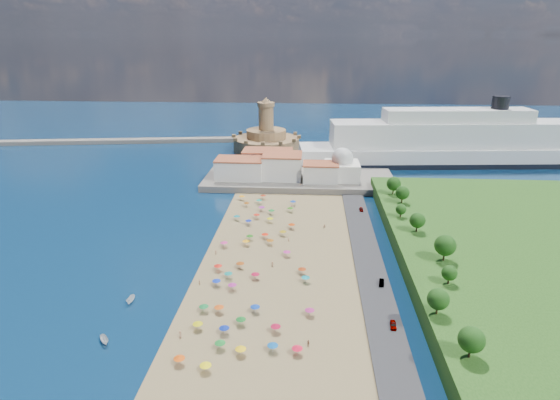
{
  "coord_description": "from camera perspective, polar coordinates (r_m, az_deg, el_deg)",
  "views": [
    {
      "loc": [
        15.2,
        -141.93,
        67.17
      ],
      "look_at": [
        4.0,
        25.0,
        8.0
      ],
      "focal_mm": 30.0,
      "sensor_mm": 36.0,
      "label": 1
    }
  ],
  "objects": [
    {
      "name": "waterfront_buildings",
      "position": [
        224.32,
        -0.97,
        4.15
      ],
      "size": [
        57.0,
        29.0,
        11.0
      ],
      "color": "silver",
      "rests_on": "terrace"
    },
    {
      "name": "ground",
      "position": [
        157.76,
        -2.07,
        -5.74
      ],
      "size": [
        700.0,
        700.0,
        0.0
      ],
      "primitive_type": "plane",
      "color": "#071938",
      "rests_on": "ground"
    },
    {
      "name": "fortress",
      "position": [
        287.68,
        -1.69,
        7.33
      ],
      "size": [
        40.0,
        40.0,
        32.4
      ],
      "color": "#9E7D4F",
      "rests_on": "ground"
    },
    {
      "name": "domed_building",
      "position": [
        221.24,
        7.56,
        4.05
      ],
      "size": [
        16.0,
        16.0,
        15.0
      ],
      "color": "silver",
      "rests_on": "terrace"
    },
    {
      "name": "hillside_trees",
      "position": [
        150.12,
        16.96,
        -3.75
      ],
      "size": [
        14.37,
        107.87,
        7.81
      ],
      "color": "#382314",
      "rests_on": "hillside"
    },
    {
      "name": "parked_cars",
      "position": [
        146.71,
        11.67,
        -7.63
      ],
      "size": [
        1.93,
        83.04,
        1.26
      ],
      "color": "gray",
      "rests_on": "promenade"
    },
    {
      "name": "beachgoers",
      "position": [
        150.43,
        -1.2,
        -6.57
      ],
      "size": [
        37.38,
        89.22,
        1.88
      ],
      "color": "tan",
      "rests_on": "beach"
    },
    {
      "name": "jetty",
      "position": [
        259.92,
        -2.3,
        4.76
      ],
      "size": [
        18.0,
        70.0,
        2.4
      ],
      "primitive_type": "cube",
      "color": "#59544C",
      "rests_on": "ground"
    },
    {
      "name": "beach_parasols",
      "position": [
        147.45,
        -3.12,
        -6.72
      ],
      "size": [
        32.19,
        112.49,
        2.2
      ],
      "color": "gray",
      "rests_on": "beach"
    },
    {
      "name": "moored_boats",
      "position": [
        126.1,
        -19.08,
        -13.5
      ],
      "size": [
        3.67,
        21.53,
        1.56
      ],
      "color": "white",
      "rests_on": "ground"
    },
    {
      "name": "terrace",
      "position": [
        224.8,
        2.35,
        2.47
      ],
      "size": [
        90.0,
        36.0,
        3.0
      ],
      "primitive_type": "cube",
      "color": "#59544C",
      "rests_on": "ground"
    },
    {
      "name": "cruise_ship",
      "position": [
        273.32,
        20.44,
        6.37
      ],
      "size": [
        169.74,
        39.54,
        36.78
      ],
      "color": "black",
      "rests_on": "ground"
    },
    {
      "name": "breakwater",
      "position": [
        327.11,
        -18.89,
        6.81
      ],
      "size": [
        199.03,
        34.77,
        2.6
      ],
      "primitive_type": "cube",
      "rotation": [
        0.0,
        0.0,
        0.14
      ],
      "color": "#59544C",
      "rests_on": "ground"
    }
  ]
}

